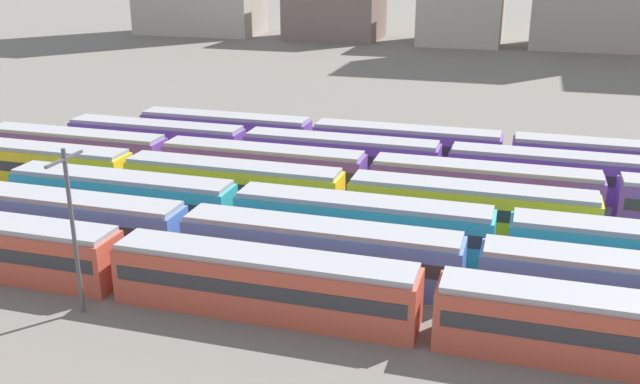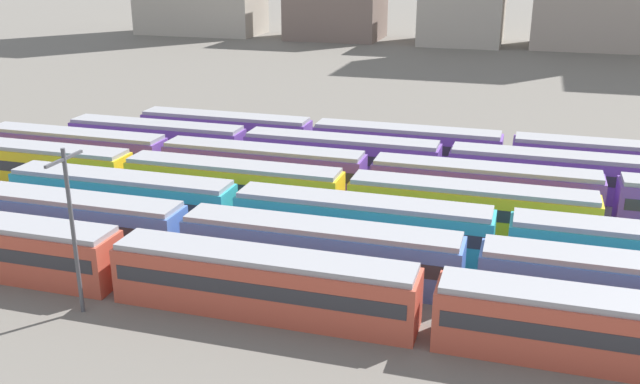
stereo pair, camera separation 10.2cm
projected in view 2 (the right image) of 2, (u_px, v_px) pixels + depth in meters
ground_plane at (142, 197)px, 59.84m from camera, size 600.00×600.00×0.00m
train_track_0 at (427, 306)px, 37.94m from camera, size 74.70×3.06×3.75m
train_track_2 at (362, 224)px, 48.99m from camera, size 55.80×3.06×3.75m
train_track_3 at (233, 185)px, 56.92m from camera, size 55.80×3.06×3.75m
train_track_4 at (484, 187)px, 56.34m from camera, size 93.60×3.06×3.75m
train_track_5 at (557, 174)px, 59.50m from camera, size 93.60×3.06×3.75m
train_track_6 at (616, 162)px, 62.82m from camera, size 93.60×3.06×3.75m
catenary_pole_0 at (72, 224)px, 39.40m from camera, size 0.24×3.20×9.91m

